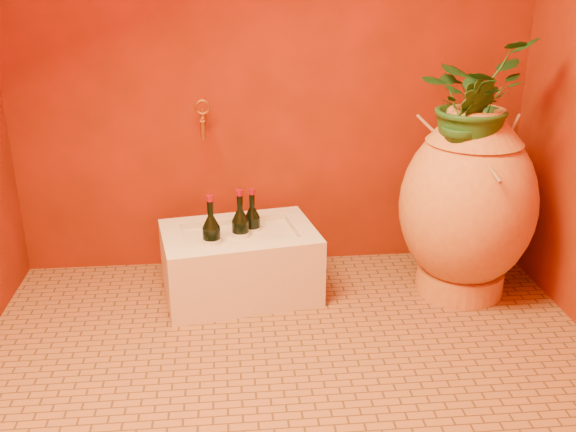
{
  "coord_description": "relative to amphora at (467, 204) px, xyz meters",
  "views": [
    {
      "loc": [
        -0.22,
        -2.06,
        1.45
      ],
      "look_at": [
        0.01,
        0.35,
        0.5
      ],
      "focal_mm": 40.0,
      "sensor_mm": 36.0,
      "label": 1
    }
  ],
  "objects": [
    {
      "name": "floor",
      "position": [
        -0.85,
        -0.57,
        -0.44
      ],
      "size": [
        2.5,
        2.5,
        0.0
      ],
      "primitive_type": "plane",
      "color": "brown",
      "rests_on": "ground"
    },
    {
      "name": "wall_back",
      "position": [
        -0.85,
        0.43,
        0.81
      ],
      "size": [
        2.5,
        0.02,
        2.5
      ],
      "primitive_type": "cube",
      "color": "#591D05",
      "rests_on": "ground"
    },
    {
      "name": "amphora",
      "position": [
        0.0,
        0.0,
        0.0
      ],
      "size": [
        0.73,
        0.73,
        0.88
      ],
      "rotation": [
        0.0,
        0.0,
        -0.22
      ],
      "color": "#C58937",
      "rests_on": "floor"
    },
    {
      "name": "stone_basin",
      "position": [
        -1.04,
        0.07,
        -0.28
      ],
      "size": [
        0.76,
        0.58,
        0.32
      ],
      "rotation": [
        0.0,
        0.0,
        0.17
      ],
      "color": "beige",
      "rests_on": "floor"
    },
    {
      "name": "wine_bottle_a",
      "position": [
        -0.97,
        0.15,
        -0.15
      ],
      "size": [
        0.08,
        0.08,
        0.31
      ],
      "color": "black",
      "rests_on": "stone_basin"
    },
    {
      "name": "wine_bottle_b",
      "position": [
        -1.16,
        0.0,
        -0.14
      ],
      "size": [
        0.08,
        0.08,
        0.34
      ],
      "color": "black",
      "rests_on": "stone_basin"
    },
    {
      "name": "wine_bottle_c",
      "position": [
        -1.03,
        0.07,
        -0.14
      ],
      "size": [
        0.08,
        0.08,
        0.34
      ],
      "color": "black",
      "rests_on": "stone_basin"
    },
    {
      "name": "wall_tap",
      "position": [
        -1.18,
        0.34,
        0.35
      ],
      "size": [
        0.07,
        0.16,
        0.17
      ],
      "color": "#AB7927",
      "rests_on": "wall_back"
    },
    {
      "name": "plant_main",
      "position": [
        -0.03,
        -0.0,
        0.48
      ],
      "size": [
        0.61,
        0.61,
        0.52
      ],
      "primitive_type": "imported",
      "rotation": [
        0.0,
        0.0,
        0.7
      ],
      "color": "#1C4E1E",
      "rests_on": "amphora"
    },
    {
      "name": "plant_side",
      "position": [
        -0.07,
        -0.08,
        0.4
      ],
      "size": [
        0.25,
        0.22,
        0.39
      ],
      "primitive_type": "imported",
      "rotation": [
        0.0,
        0.0,
        -0.28
      ],
      "color": "#1C4E1E",
      "rests_on": "amphora"
    }
  ]
}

